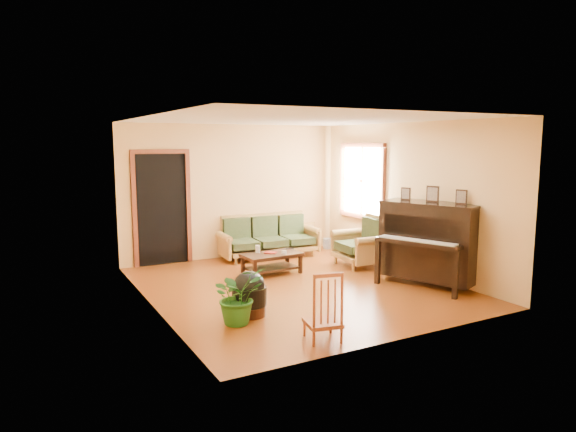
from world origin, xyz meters
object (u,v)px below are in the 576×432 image
potted_plant (238,295)px  footstool (249,299)px  armchair (360,241)px  piano (429,244)px  sofa (270,236)px  coffee_table (272,264)px  red_chair (323,305)px  ceramic_crock (327,243)px

potted_plant → footstool: bearing=39.9°
armchair → piano: size_ratio=0.62×
sofa → coffee_table: sofa is taller
red_chair → potted_plant: red_chair is taller
sofa → potted_plant: 3.75m
sofa → ceramic_crock: sofa is taller
armchair → footstool: armchair is taller
piano → red_chair: piano is taller
piano → potted_plant: 3.40m
red_chair → sofa: bearing=83.4°
footstool → red_chair: (0.39, -1.18, 0.19)m
armchair → piano: 1.57m
sofa → footstool: sofa is taller
sofa → ceramic_crock: 1.48m
piano → potted_plant: piano is taller
armchair → red_chair: 3.70m
armchair → ceramic_crock: bearing=83.7°
sofa → piano: bearing=-61.9°
sofa → ceramic_crock: bearing=9.2°
coffee_table → armchair: armchair is taller
red_chair → ceramic_crock: 5.13m
sofa → potted_plant: (-2.03, -3.16, -0.06)m
red_chair → piano: bearing=35.0°
sofa → footstool: (-1.77, -2.94, -0.20)m
coffee_table → potted_plant: 2.47m
armchair → ceramic_crock: (0.30, 1.56, -0.35)m
footstool → ceramic_crock: footstool is taller
footstool → potted_plant: (-0.26, -0.21, 0.14)m
piano → ceramic_crock: bearing=66.7°
coffee_table → potted_plant: (-1.47, -1.97, 0.18)m
armchair → potted_plant: bearing=-146.6°
coffee_table → piano: bearing=-42.7°
ceramic_crock → potted_plant: (-3.46, -3.31, 0.25)m
ceramic_crock → potted_plant: size_ratio=0.31×
coffee_table → armchair: 1.73m
sofa → coffee_table: (-0.55, -1.19, -0.24)m
coffee_table → potted_plant: bearing=-126.7°
piano → footstool: (-3.13, 0.01, -0.44)m
coffee_table → piano: 2.65m
coffee_table → sofa: bearing=65.0°
ceramic_crock → piano: bearing=-91.5°
sofa → piano: (1.36, -2.96, 0.24)m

